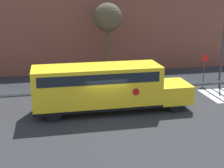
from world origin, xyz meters
TOP-DOWN VIEW (x-y plane):
  - ground_plane at (0.00, 0.00)m, footprint 60.00×60.00m
  - sidewalk_strip at (0.00, 6.50)m, footprint 44.00×3.00m
  - building_backdrop at (0.00, 13.00)m, footprint 32.00×4.00m
  - school_bus at (0.05, 0.55)m, footprint 10.38×2.57m
  - stop_sign at (9.64, 5.34)m, footprint 0.61×0.10m
  - tree_near_sidewalk at (1.79, 8.50)m, footprint 2.50×2.50m

SIDE VIEW (x-z plane):
  - ground_plane at x=0.00m, z-range 0.00..0.00m
  - sidewalk_strip at x=0.00m, z-range 0.00..0.15m
  - stop_sign at x=9.64m, z-range 0.36..2.87m
  - school_bus at x=0.05m, z-range 0.21..3.31m
  - building_backdrop at x=0.00m, z-range 0.00..10.24m
  - tree_near_sidewalk at x=1.79m, z-range 2.02..8.78m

